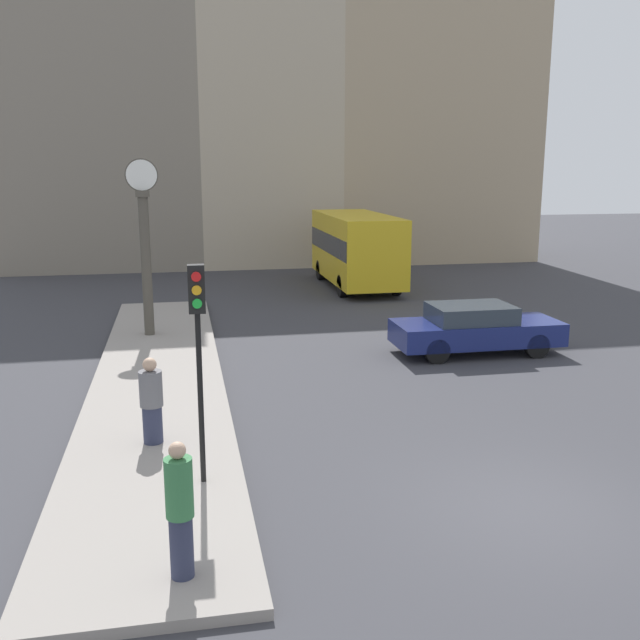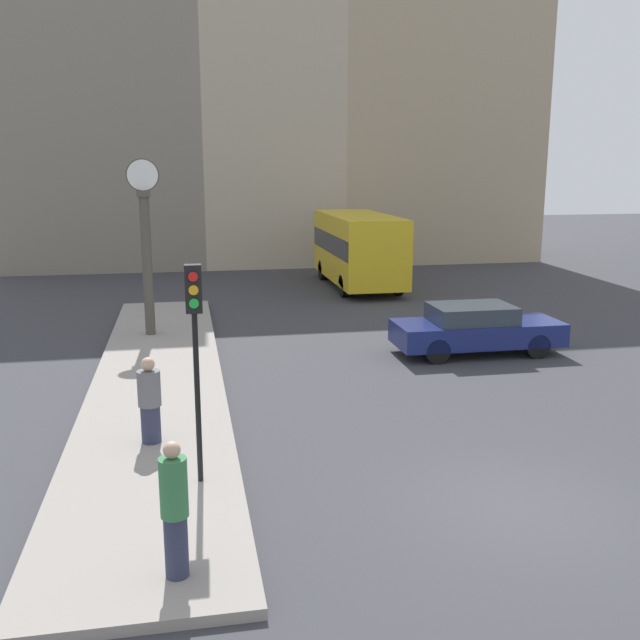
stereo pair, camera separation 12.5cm
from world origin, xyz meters
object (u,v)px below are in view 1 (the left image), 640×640
object	(u,v)px
sedan_car	(475,328)
pedestrian_green_hoodie	(180,510)
traffic_light_near	(198,329)
street_clock	(145,248)
pedestrian_grey_jacket	(151,401)
bus_distant	(356,246)

from	to	relation	value
sedan_car	pedestrian_green_hoodie	distance (m)	12.98
traffic_light_near	street_clock	distance (m)	10.82
sedan_car	street_clock	world-z (taller)	street_clock
traffic_light_near	pedestrian_grey_jacket	xyz separation A→B (m)	(-0.86, 1.87, -1.77)
pedestrian_grey_jacket	pedestrian_green_hoodie	bearing A→B (deg)	-83.86
traffic_light_near	pedestrian_green_hoodie	bearing A→B (deg)	-97.51
traffic_light_near	street_clock	world-z (taller)	street_clock
sedan_car	bus_distant	bearing A→B (deg)	92.93
bus_distant	pedestrian_green_hoodie	world-z (taller)	bus_distant
traffic_light_near	sedan_car	bearing A→B (deg)	42.82
bus_distant	street_clock	size ratio (longest dim) A/B	1.38
sedan_car	pedestrian_green_hoodie	bearing A→B (deg)	-129.35
sedan_car	bus_distant	world-z (taller)	bus_distant
bus_distant	street_clock	bearing A→B (deg)	-136.68
bus_distant	traffic_light_near	bearing A→B (deg)	-111.19
bus_distant	street_clock	distance (m)	11.74
bus_distant	sedan_car	bearing A→B (deg)	-87.07
sedan_car	street_clock	distance (m)	9.95
bus_distant	street_clock	xyz separation A→B (m)	(-8.50, -8.02, 1.04)
traffic_light_near	pedestrian_grey_jacket	distance (m)	2.72
bus_distant	pedestrian_green_hoodie	distance (m)	22.84
pedestrian_green_hoodie	pedestrian_grey_jacket	world-z (taller)	pedestrian_green_hoodie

